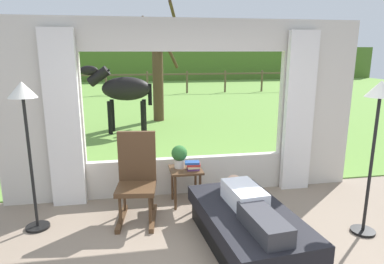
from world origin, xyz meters
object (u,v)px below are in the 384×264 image
(recliner_sofa, at_px, (247,227))
(reclining_person, at_px, (250,204))
(side_table, at_px, (186,175))
(book_stack, at_px, (193,165))
(horse, at_px, (123,89))
(rocking_chair, at_px, (137,177))
(floor_lamp_left, at_px, (25,112))
(potted_plant, at_px, (179,155))
(pasture_tree, at_px, (159,69))
(floor_lamp_right, at_px, (378,112))

(recliner_sofa, bearing_deg, reclining_person, -95.58)
(reclining_person, relative_size, side_table, 2.76)
(book_stack, xyz_separation_m, horse, (-1.01, 4.52, 0.57))
(side_table, bearing_deg, rocking_chair, -157.26)
(side_table, bearing_deg, recliner_sofa, -67.01)
(recliner_sofa, relative_size, reclining_person, 1.24)
(book_stack, bearing_deg, rocking_chair, -163.63)
(side_table, bearing_deg, floor_lamp_left, -169.12)
(rocking_chair, bearing_deg, side_table, 30.28)
(horse, bearing_deg, book_stack, -158.73)
(potted_plant, relative_size, pasture_tree, 0.09)
(floor_lamp_right, height_order, pasture_tree, pasture_tree)
(rocking_chair, distance_m, floor_lamp_right, 2.91)
(potted_plant, height_order, floor_lamp_left, floor_lamp_left)
(reclining_person, relative_size, book_stack, 6.46)
(book_stack, xyz_separation_m, floor_lamp_right, (1.86, -1.09, 0.87))
(floor_lamp_left, distance_m, pasture_tree, 6.58)
(floor_lamp_left, relative_size, floor_lamp_right, 0.99)
(rocking_chair, bearing_deg, reclining_person, -31.25)
(recliner_sofa, bearing_deg, floor_lamp_right, -4.37)
(reclining_person, bearing_deg, recliner_sofa, 84.42)
(side_table, relative_size, pasture_tree, 0.15)
(recliner_sofa, xyz_separation_m, pasture_tree, (-0.38, 7.08, 1.36))
(book_stack, bearing_deg, floor_lamp_left, -171.23)
(reclining_person, bearing_deg, horse, 98.40)
(floor_lamp_left, xyz_separation_m, floor_lamp_right, (3.85, -0.78, 0.02))
(book_stack, height_order, pasture_tree, pasture_tree)
(recliner_sofa, bearing_deg, pasture_tree, 87.48)
(pasture_tree, bearing_deg, floor_lamp_left, -107.81)
(rocking_chair, xyz_separation_m, pasture_tree, (0.80, 6.18, 1.04))
(side_table, relative_size, floor_lamp_right, 0.29)
(book_stack, bearing_deg, floor_lamp_right, -30.27)
(recliner_sofa, distance_m, side_table, 1.29)
(rocking_chair, height_order, pasture_tree, pasture_tree)
(book_stack, height_order, floor_lamp_left, floor_lamp_left)
(pasture_tree, bearing_deg, floor_lamp_right, -75.39)
(recliner_sofa, bearing_deg, rocking_chair, 137.14)
(rocking_chair, distance_m, horse, 4.79)
(potted_plant, relative_size, floor_lamp_right, 0.18)
(recliner_sofa, bearing_deg, book_stack, 104.40)
(rocking_chair, relative_size, book_stack, 5.04)
(reclining_person, height_order, side_table, reclining_person)
(reclining_person, height_order, floor_lamp_left, floor_lamp_left)
(reclining_person, distance_m, side_table, 1.33)
(reclining_person, relative_size, potted_plant, 4.49)
(floor_lamp_left, height_order, floor_lamp_right, floor_lamp_right)
(reclining_person, xyz_separation_m, horse, (-1.41, 5.69, 0.63))
(floor_lamp_right, relative_size, pasture_tree, 0.53)
(rocking_chair, bearing_deg, potted_plant, 37.50)
(book_stack, distance_m, horse, 4.66)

